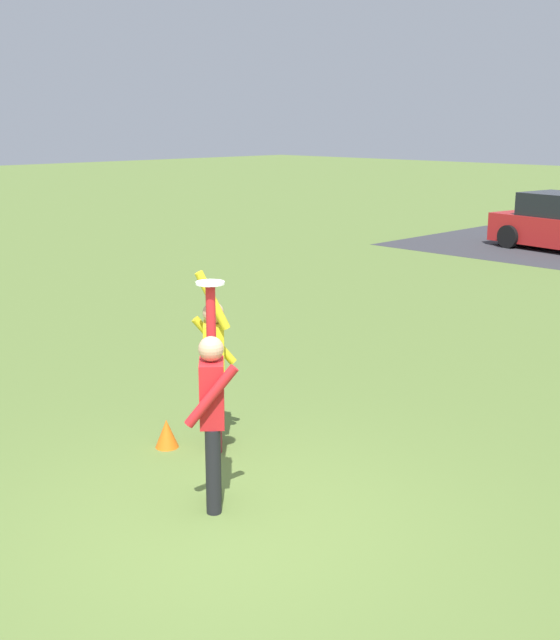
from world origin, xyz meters
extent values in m
plane|color=olive|center=(0.00, 0.00, 0.00)|extent=(120.00, 120.00, 0.00)
cylinder|color=black|center=(-0.27, 0.01, 0.41)|extent=(0.14, 0.14, 0.82)
cylinder|color=black|center=(-0.46, 0.18, 0.41)|extent=(0.14, 0.14, 0.82)
cube|color=red|center=(-0.36, 0.10, 1.12)|extent=(0.42, 0.40, 0.60)
sphere|color=tan|center=(-0.36, 0.10, 1.53)|extent=(0.23, 0.23, 0.23)
cylinder|color=red|center=(-0.19, -0.05, 1.17)|extent=(0.35, 0.41, 0.59)
cylinder|color=red|center=(-0.53, 0.24, 1.75)|extent=(0.09, 0.09, 0.66)
cylinder|color=maroon|center=(-1.53, 1.10, 0.41)|extent=(0.14, 0.14, 0.82)
cylinder|color=maroon|center=(-1.33, 0.93, 0.41)|extent=(0.14, 0.14, 0.82)
cube|color=gold|center=(-1.43, 1.02, 1.12)|extent=(0.42, 0.40, 0.60)
sphere|color=tan|center=(-1.43, 1.02, 1.53)|extent=(0.23, 0.23, 0.23)
cylinder|color=gold|center=(-1.60, 1.16, 1.17)|extent=(0.35, 0.41, 0.59)
cylinder|color=gold|center=(-1.26, 0.87, 1.72)|extent=(0.27, 0.30, 0.65)
cylinder|color=white|center=(-0.53, 0.24, 2.09)|extent=(0.26, 0.26, 0.02)
cylinder|color=black|center=(-6.43, 18.21, 0.33)|extent=(0.68, 0.31, 0.66)
cylinder|color=black|center=(-6.68, 16.41, 0.33)|extent=(0.68, 0.31, 0.66)
cone|color=orange|center=(-1.82, 0.64, 0.16)|extent=(0.26, 0.26, 0.32)
camera|label=1|loc=(4.98, -4.32, 3.50)|focal=45.09mm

